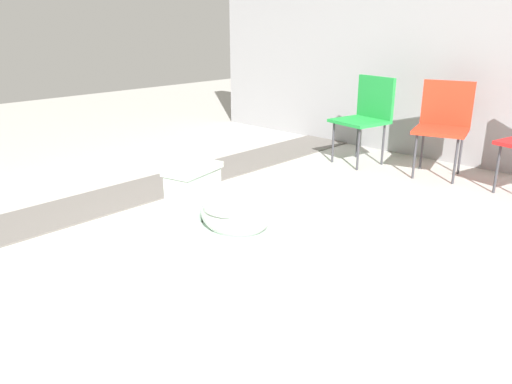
# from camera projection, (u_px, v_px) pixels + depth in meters

# --- Properties ---
(ground_plane) EXTENTS (14.00, 14.00, 0.00)m
(ground_plane) POSITION_uv_depth(u_px,v_px,m) (216.00, 258.00, 2.97)
(ground_plane) COLOR #A8A59E
(gravel_strip) EXTENTS (0.56, 8.00, 0.01)m
(gravel_strip) POSITION_uv_depth(u_px,v_px,m) (151.00, 188.00, 4.19)
(gravel_strip) COLOR #605B56
(gravel_strip) RESTS_ON ground
(toilet) EXTENTS (0.69, 0.50, 0.52)m
(toilet) POSITION_uv_depth(u_px,v_px,m) (223.00, 216.00, 3.01)
(toilet) COLOR #B2C6B7
(toilet) RESTS_ON ground
(folding_chair_left) EXTENTS (0.52, 0.52, 0.83)m
(folding_chair_left) POSITION_uv_depth(u_px,v_px,m) (367.00, 111.00, 4.83)
(folding_chair_left) COLOR #1E8C38
(folding_chair_left) RESTS_ON ground
(folding_chair_middle) EXTENTS (0.54, 0.54, 0.83)m
(folding_chair_middle) POSITION_uv_depth(u_px,v_px,m) (444.00, 118.00, 4.46)
(folding_chair_middle) COLOR red
(folding_chair_middle) RESTS_ON ground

